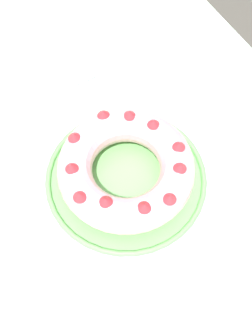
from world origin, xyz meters
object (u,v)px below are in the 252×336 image
serving_knife (62,88)px  cake_knife (76,104)px  serving_dish (126,178)px  bundt_cake (126,168)px  fork (79,91)px

serving_knife → cake_knife: same height
serving_dish → bundt_cake: bearing=-3.3°
serving_dish → cake_knife: (-0.24, -0.01, -0.01)m
serving_dish → bundt_cake: (0.00, -0.00, 0.05)m
fork → serving_knife: 0.04m
fork → bundt_cake: bearing=-5.6°
serving_dish → serving_knife: size_ratio=1.53×
serving_dish → cake_knife: bearing=-178.0°
serving_knife → fork: bearing=51.3°
bundt_cake → serving_dish: bearing=176.7°
cake_knife → serving_dish: bearing=3.8°
bundt_cake → cake_knife: bundt_cake is taller
serving_dish → bundt_cake: size_ratio=1.22×
serving_dish → serving_knife: 0.31m
fork → cake_knife: 0.04m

